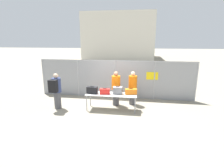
{
  "coord_description": "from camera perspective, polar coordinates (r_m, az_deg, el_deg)",
  "views": [
    {
      "loc": [
        1.26,
        -7.36,
        3.07
      ],
      "look_at": [
        0.03,
        0.56,
        1.05
      ],
      "focal_mm": 28.0,
      "sensor_mm": 36.0,
      "label": 1
    }
  ],
  "objects": [
    {
      "name": "inspection_table",
      "position": [
        7.78,
        -0.23,
        -3.65
      ],
      "size": [
        2.25,
        0.71,
        0.74
      ],
      "color": "silver",
      "rests_on": "ground_plane"
    },
    {
      "name": "suitcase_black",
      "position": [
        7.86,
        -6.49,
        -2.0
      ],
      "size": [
        0.49,
        0.25,
        0.33
      ],
      "color": "black",
      "rests_on": "inspection_table"
    },
    {
      "name": "security_worker_near",
      "position": [
        8.33,
        1.29,
        -1.3
      ],
      "size": [
        0.41,
        0.41,
        1.65
      ],
      "rotation": [
        0.0,
        0.0,
        3.21
      ],
      "color": "#4C4C51",
      "rests_on": "ground_plane"
    },
    {
      "name": "utility_trailer",
      "position": [
        11.95,
        12.7,
        0.73
      ],
      "size": [
        4.58,
        2.16,
        0.61
      ],
      "color": "white",
      "rests_on": "ground_plane"
    },
    {
      "name": "ground_plane",
      "position": [
        8.07,
        -0.81,
        -8.21
      ],
      "size": [
        120.0,
        120.0,
        0.0
      ],
      "primitive_type": "plane",
      "color": "gray"
    },
    {
      "name": "suitcase_orange",
      "position": [
        7.75,
        6.19,
        -2.47
      ],
      "size": [
        0.54,
        0.31,
        0.27
      ],
      "color": "orange",
      "rests_on": "inspection_table"
    },
    {
      "name": "suitcase_red",
      "position": [
        7.75,
        -2.37,
        -2.41
      ],
      "size": [
        0.46,
        0.27,
        0.26
      ],
      "color": "red",
      "rests_on": "inspection_table"
    },
    {
      "name": "security_worker_far",
      "position": [
        8.48,
        6.75,
        -1.18
      ],
      "size": [
        0.4,
        0.4,
        1.63
      ],
      "rotation": [
        0.0,
        0.0,
        3.04
      ],
      "color": "#4C4C51",
      "rests_on": "ground_plane"
    },
    {
      "name": "fence_section",
      "position": [
        9.41,
        1.04,
        1.88
      ],
      "size": [
        8.39,
        0.07,
        2.04
      ],
      "color": "#9EA0A5",
      "rests_on": "ground_plane"
    },
    {
      "name": "suitcase_grey",
      "position": [
        7.75,
        1.88,
        -2.1
      ],
      "size": [
        0.41,
        0.27,
        0.34
      ],
      "color": "slate",
      "rests_on": "inspection_table"
    },
    {
      "name": "distant_hangar",
      "position": [
        30.27,
        3.12,
        14.76
      ],
      "size": [
        10.06,
        12.69,
        6.8
      ],
      "color": "beige",
      "rests_on": "ground_plane"
    },
    {
      "name": "traveler_hooded",
      "position": [
        8.23,
        -17.77,
        -1.82
      ],
      "size": [
        0.41,
        0.63,
        1.64
      ],
      "rotation": [
        0.0,
        0.0,
        -0.1
      ],
      "color": "#4C4C51",
      "rests_on": "ground_plane"
    }
  ]
}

